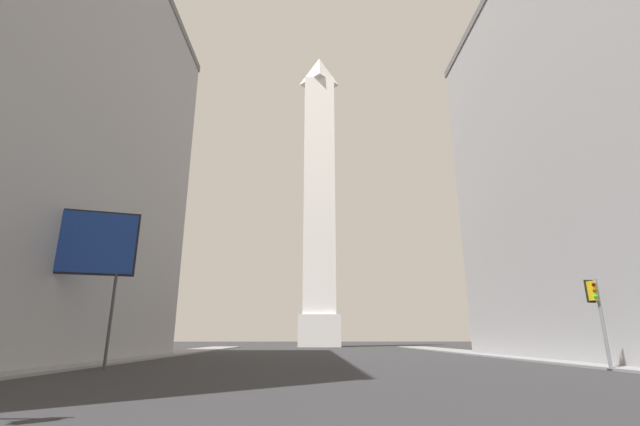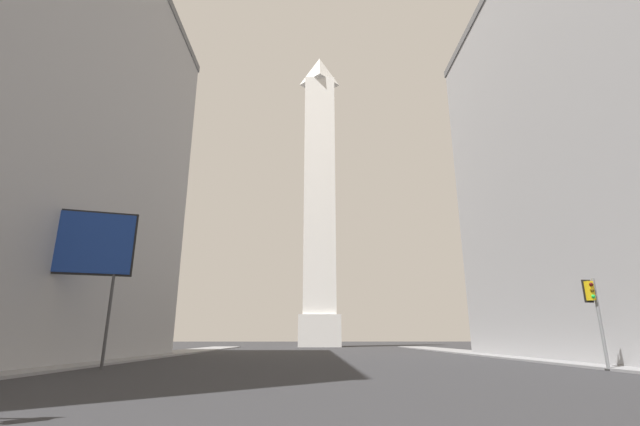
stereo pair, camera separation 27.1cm
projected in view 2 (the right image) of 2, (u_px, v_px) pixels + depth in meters
sidewalk_left at (89, 362)px, 30.40m from camera, size 5.00×103.14×0.15m
sidewalk_right at (570, 362)px, 31.00m from camera, size 5.00×103.14×0.15m
obelisk at (319, 195)px, 92.26m from camera, size 8.20×8.20×65.67m
traffic_light_mid_right at (595, 309)px, 24.40m from camera, size 0.80×0.53×5.05m
billboard_sign at (81, 245)px, 26.09m from camera, size 5.91×1.89×9.38m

